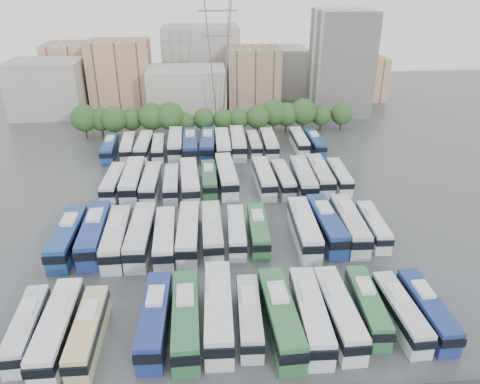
{
  "coord_description": "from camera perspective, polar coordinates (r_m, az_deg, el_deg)",
  "views": [
    {
      "loc": [
        -2.6,
        -62.62,
        35.59
      ],
      "look_at": [
        3.15,
        4.45,
        3.0
      ],
      "focal_mm": 35.0,
      "sensor_mm": 36.0,
      "label": 1
    }
  ],
  "objects": [
    {
      "name": "bus_r2_s3",
      "position": [
        82.18,
        -10.81,
        1.13
      ],
      "size": [
        3.04,
        12.28,
        3.83
      ],
      "rotation": [
        0.0,
        0.0,
        -0.03
      ],
      "color": "silver",
      "rests_on": "ground"
    },
    {
      "name": "bus_r3_s12",
      "position": [
        101.74,
        7.23,
        6.2
      ],
      "size": [
        2.57,
        11.39,
        3.57
      ],
      "rotation": [
        0.0,
        0.0,
        -0.01
      ],
      "color": "silver",
      "rests_on": "ground"
    },
    {
      "name": "bus_r0_s2",
      "position": [
        52.51,
        -18.02,
        -15.8
      ],
      "size": [
        2.63,
        11.6,
        3.63
      ],
      "rotation": [
        0.0,
        0.0,
        -0.01
      ],
      "color": "#C8BD89",
      "rests_on": "ground"
    },
    {
      "name": "bus_r1_s4",
      "position": [
        65.46,
        -9.14,
        -5.47
      ],
      "size": [
        3.02,
        12.63,
        3.94
      ],
      "rotation": [
        0.0,
        0.0,
        0.02
      ],
      "color": "silver",
      "rests_on": "ground"
    },
    {
      "name": "electricity_pylon",
      "position": [
        113.98,
        -2.65,
        17.27
      ],
      "size": [
        9.0,
        6.91,
        33.83
      ],
      "color": "slate",
      "rests_on": "ground"
    },
    {
      "name": "bus_r2_s10",
      "position": [
        82.9,
        5.28,
        1.65
      ],
      "size": [
        2.89,
        11.63,
        3.63
      ],
      "rotation": [
        0.0,
        0.0,
        0.03
      ],
      "color": "silver",
      "rests_on": "ground"
    },
    {
      "name": "bus_r1_s3",
      "position": [
        66.37,
        -11.99,
        -5.11
      ],
      "size": [
        3.37,
        13.64,
        4.25
      ],
      "rotation": [
        0.0,
        0.0,
        -0.03
      ],
      "color": "silver",
      "rests_on": "ground"
    },
    {
      "name": "bus_r2_s11",
      "position": [
        82.82,
        7.7,
        1.71
      ],
      "size": [
        3.36,
        13.52,
        4.22
      ],
      "rotation": [
        0.0,
        0.0,
        -0.03
      ],
      "color": "silver",
      "rests_on": "ground"
    },
    {
      "name": "bus_r1_s0",
      "position": [
        68.81,
        -20.23,
        -5.15
      ],
      "size": [
        3.03,
        13.11,
        4.1
      ],
      "rotation": [
        0.0,
        0.0,
        -0.01
      ],
      "color": "navy",
      "rests_on": "ground"
    },
    {
      "name": "bus_r1_s8",
      "position": [
        66.82,
        2.22,
        -4.6
      ],
      "size": [
        2.89,
        11.55,
        3.6
      ],
      "rotation": [
        0.0,
        0.0,
        -0.03
      ],
      "color": "#2F6F3D",
      "rests_on": "ground"
    },
    {
      "name": "bus_r2_s12",
      "position": [
        84.8,
        9.7,
        2.1
      ],
      "size": [
        3.15,
        12.94,
        4.04
      ],
      "rotation": [
        0.0,
        0.0,
        -0.03
      ],
      "color": "silver",
      "rests_on": "ground"
    },
    {
      "name": "bus_r0_s10",
      "position": [
        53.21,
        11.89,
        -14.06
      ],
      "size": [
        2.99,
        12.68,
        3.96
      ],
      "rotation": [
        0.0,
        0.0,
        0.02
      ],
      "color": "silver",
      "rests_on": "ground"
    },
    {
      "name": "bus_r2_s2",
      "position": [
        83.46,
        -12.95,
        1.49
      ],
      "size": [
        3.08,
        13.7,
        4.29
      ],
      "rotation": [
        0.0,
        0.0,
        -0.01
      ],
      "color": "silver",
      "rests_on": "ground"
    },
    {
      "name": "bus_r0_s4",
      "position": [
        52.1,
        -10.31,
        -14.92
      ],
      "size": [
        3.15,
        12.61,
        3.93
      ],
      "rotation": [
        0.0,
        0.0,
        -0.03
      ],
      "color": "navy",
      "rests_on": "ground"
    },
    {
      "name": "bus_r2_s7",
      "position": [
        83.07,
        -1.68,
        2.05
      ],
      "size": [
        3.57,
        13.81,
        4.3
      ],
      "rotation": [
        0.0,
        0.0,
        0.04
      ],
      "color": "silver",
      "rests_on": "ground"
    },
    {
      "name": "bus_r3_s10",
      "position": [
        99.35,
        3.58,
        5.97
      ],
      "size": [
        3.0,
        12.47,
        3.89
      ],
      "rotation": [
        0.0,
        0.0,
        -0.02
      ],
      "color": "silver",
      "rests_on": "ground"
    },
    {
      "name": "bus_r0_s9",
      "position": [
        52.33,
        8.56,
        -14.47
      ],
      "size": [
        3.22,
        12.98,
        4.05
      ],
      "rotation": [
        0.0,
        0.0,
        -0.03
      ],
      "color": "silver",
      "rests_on": "ground"
    },
    {
      "name": "bus_r3_s8",
      "position": [
        99.11,
        -0.27,
        6.07
      ],
      "size": [
        3.26,
        13.53,
        4.22
      ],
      "rotation": [
        0.0,
        0.0,
        -0.02
      ],
      "color": "silver",
      "rests_on": "ground"
    },
    {
      "name": "apartment_tower",
      "position": [
        128.06,
        12.22,
        15.12
      ],
      "size": [
        14.0,
        14.0,
        26.0
      ],
      "primitive_type": "cube",
      "color": "silver",
      "rests_on": "ground"
    },
    {
      "name": "ground",
      "position": [
        72.07,
        -2.2,
        -3.78
      ],
      "size": [
        220.0,
        220.0,
        0.0
      ],
      "primitive_type": "plane",
      "color": "#424447",
      "rests_on": "ground"
    },
    {
      "name": "bus_r0_s0",
      "position": [
        55.25,
        -24.52,
        -14.8
      ],
      "size": [
        2.93,
        11.19,
        3.48
      ],
      "rotation": [
        0.0,
        0.0,
        0.05
      ],
      "color": "silver",
      "rests_on": "ground"
    },
    {
      "name": "bus_r1_s5",
      "position": [
        65.96,
        -6.32,
        -4.93
      ],
      "size": [
        3.27,
        13.23,
        4.12
      ],
      "rotation": [
        0.0,
        0.0,
        -0.03
      ],
      "color": "silver",
      "rests_on": "ground"
    },
    {
      "name": "bus_r2_s13",
      "position": [
        85.68,
        12.0,
        1.94
      ],
      "size": [
        2.77,
        11.14,
        3.47
      ],
      "rotation": [
        0.0,
        0.0,
        -0.03
      ],
      "color": "silver",
      "rests_on": "ground"
    },
    {
      "name": "bus_r3_s1",
      "position": [
        100.41,
        -13.51,
        5.41
      ],
      "size": [
        3.05,
        11.51,
        3.58
      ],
      "rotation": [
        0.0,
        0.0,
        0.05
      ],
      "color": "silver",
      "rests_on": "ground"
    },
    {
      "name": "bus_r1_s2",
      "position": [
        66.75,
        -14.82,
        -5.32
      ],
      "size": [
        3.06,
        13.15,
        4.11
      ],
      "rotation": [
        0.0,
        0.0,
        0.02
      ],
      "color": "silver",
      "rests_on": "ground"
    },
    {
      "name": "bus_r2_s6",
      "position": [
        82.58,
        -3.8,
        1.6
      ],
      "size": [
        2.64,
        11.55,
        3.62
      ],
      "rotation": [
        0.0,
        0.0,
        0.01
      ],
      "color": "#2A633A",
      "rests_on": "ground"
    },
    {
      "name": "bus_r0_s12",
      "position": [
        55.3,
        18.96,
        -13.61
      ],
      "size": [
        2.84,
        11.29,
        3.52
      ],
      "rotation": [
        0.0,
        0.0,
        0.04
      ],
      "color": "silver",
      "rests_on": "ground"
    },
    {
      "name": "bus_r0_s8",
      "position": [
        51.59,
        4.95,
        -14.84
      ],
      "size": [
        3.36,
        13.39,
        4.17
      ],
      "rotation": [
        0.0,
        0.0,
        0.04
      ],
      "color": "#2F6E3C",
      "rests_on": "ground"
    },
    {
      "name": "bus_r0_s1",
      "position": [
        53.53,
        -21.34,
        -15.19
      ],
      "size": [
        2.87,
        13.0,
        4.08
      ],
      "rotation": [
        0.0,
        0.0,
        0.0
      ],
      "color": "white",
      "rests_on": "ground"
    },
    {
      "name": "bus_r3_s3",
      "position": [
        98.84,
        -9.93,
        5.38
      ],
      "size": [
        2.76,
        11.02,
        3.43
      ],
      "rotation": [
        0.0,
        0.0,
        0.03
      ],
      "color": "silver",
      "rests_on": "ground"
    },
    {
      "name": "bus_r2_s5",
      "position": [
        81.4,
        -6.15,
        1.39
      ],
      "size": [
        3.66,
        13.78,
        4.28
      ],
      "rotation": [
        0.0,
        0.0,
        0.05
      ],
      "color": "silver",
      "rests_on": "ground"
    },
    {
      "name": "bus_r1_s11",
      "position": [
        68.66,
        10.47,
        -3.87
      ],
      "size": [
        3.32,
        13.49,
        4.21
      ],
      "rotation": [
        0.0,
        0.0,
        0.03
      ],
      "color": "navy",
      "rests_on": "ground"
    },
    {
      "name": "bus_r0_s11",
      "position": [
        55.11,
        15.23,
        -13.16
      ],
      "size": [
        3.04,
        11.39,
        3.54
      ],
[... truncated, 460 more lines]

